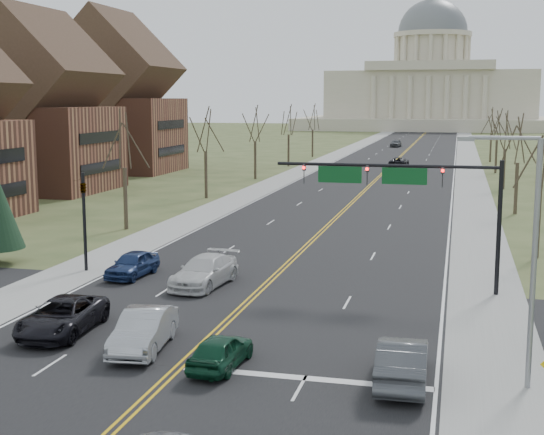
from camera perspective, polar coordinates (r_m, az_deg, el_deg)
The scene contains 33 objects.
ground at distance 31.14m, azimuth -6.34°, elevation -10.53°, with size 600.00×600.00×0.00m, color #3A4A25.
road at distance 138.30m, azimuth 9.56°, elevation 4.47°, with size 20.00×380.00×0.01m, color black.
cross_road at distance 36.55m, azimuth -3.09°, elevation -7.53°, with size 120.00×14.00×0.01m, color black.
sidewalk_left at distance 139.70m, azimuth 4.63°, elevation 4.61°, with size 4.00×380.00×0.03m, color gray.
sidewalk_right at distance 137.93m, azimuth 14.54°, elevation 4.30°, with size 4.00×380.00×0.03m, color gray.
center_line at distance 138.30m, azimuth 9.56°, elevation 4.47°, with size 0.42×380.00×0.01m, color gold.
edge_line_left at distance 139.37m, azimuth 5.52°, elevation 4.59°, with size 0.15×380.00×0.01m, color silver.
edge_line_right at distance 137.92m, azimuth 13.63°, elevation 4.34°, with size 0.15×380.00×0.01m, color silver.
stop_bar at distance 28.94m, azimuth 2.50°, elevation -11.99°, with size 9.50×0.50×0.01m, color silver.
capitol at distance 277.66m, azimuth 11.86°, elevation 9.48°, with size 90.00×60.00×50.00m.
signal_mast at distance 41.38m, azimuth 9.85°, elevation 2.42°, with size 12.12×0.44×7.20m.
signal_left at distance 46.91m, azimuth -13.97°, elevation 0.52°, with size 0.32×0.36×6.00m.
street_light at distance 28.11m, azimuth 18.66°, elevation -2.03°, with size 2.90×0.25×9.07m.
tree_r_0 at distance 51.94m, azimuth 19.63°, elevation 4.20°, with size 3.74×3.74×8.50m.
tree_l_0 at distance 61.31m, azimuth -11.10°, elevation 5.55°, with size 3.96×3.96×9.00m.
tree_r_1 at distance 71.82m, azimuth 18.07°, elevation 5.43°, with size 3.74×3.74×8.50m.
tree_l_1 at distance 79.87m, azimuth -5.04°, elevation 6.41°, with size 3.96×3.96×9.00m.
tree_r_2 at distance 91.76m, azimuth 17.18°, elevation 6.12°, with size 3.74×3.74×8.50m.
tree_l_2 at distance 99.00m, azimuth -1.28°, elevation 6.91°, with size 3.96×3.96×9.00m.
tree_r_3 at distance 111.72m, azimuth 16.61°, elevation 6.57°, with size 3.74×3.74×8.50m.
tree_l_3 at distance 118.42m, azimuth 1.26°, elevation 7.23°, with size 3.96×3.96×9.00m.
tree_r_4 at distance 131.69m, azimuth 16.21°, elevation 6.88°, with size 3.74×3.74×8.50m.
tree_l_4 at distance 138.00m, azimuth 3.08°, elevation 7.45°, with size 3.96×3.96×9.00m.
bldg_left_mid at distance 90.30m, azimuth -17.14°, elevation 7.35°, with size 15.10×14.28×20.75m.
bldg_left_far at distance 112.42m, azimuth -11.73°, elevation 8.29°, with size 17.10×14.28×23.25m.
car_nb_inner_lead at distance 29.82m, azimuth -3.88°, elevation -9.99°, with size 1.60×3.98×1.35m, color #0C3923.
car_nb_outer_lead at distance 28.58m, azimuth 9.79°, elevation -10.60°, with size 1.78×5.10×1.68m, color #424649.
car_sb_inner_lead at distance 32.20m, azimuth -9.64°, elevation -8.37°, with size 1.76×5.04×1.66m, color #9DA1A5.
car_sb_outer_lead at distance 35.20m, azimuth -15.52°, elevation -7.17°, with size 2.56×5.55×1.54m, color black.
car_sb_inner_second at distance 42.47m, azimuth -5.11°, elevation -4.06°, with size 2.32×5.70×1.65m, color silver.
car_sb_outer_second at distance 45.24m, azimuth -10.47°, elevation -3.47°, with size 1.77×4.40×1.50m, color navy.
car_far_nb at distance 118.96m, azimuth 9.54°, elevation 4.14°, with size 2.50×5.43×1.51m, color black.
car_far_sb at distance 169.15m, azimuth 9.31°, elevation 5.54°, with size 1.98×4.92×1.67m, color #505458.
Camera 1 is at (10.26, -27.53, 10.31)m, focal length 50.00 mm.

